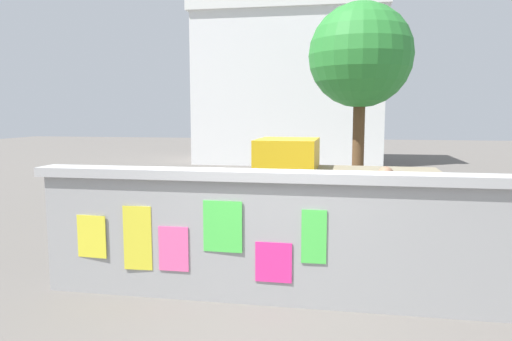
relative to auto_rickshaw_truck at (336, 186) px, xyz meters
name	(u,v)px	position (x,y,z in m)	size (l,w,h in m)	color
ground	(312,195)	(-0.72, 4.14, -0.90)	(60.00, 60.00, 0.00)	#605B56
poster_wall	(274,235)	(-0.73, -3.86, -0.04)	(6.24, 0.42, 1.67)	#9B9B9B
auto_rickshaw_truck	(336,186)	(0.00, 0.00, 0.00)	(3.64, 1.59, 1.85)	black
motorcycle	(193,225)	(-2.41, -1.92, -0.44)	(1.90, 0.56, 0.87)	black
bicycle_near	(204,200)	(-3.04, 0.92, -0.54)	(1.65, 0.62, 0.95)	black
person_walking	(385,210)	(0.71, -2.68, 0.09)	(0.37, 0.37, 1.62)	purple
tree_roadside	(361,56)	(0.63, 5.66, 3.21)	(3.21, 3.21, 5.75)	brown
building_background	(290,85)	(-2.38, 13.45, 2.83)	(8.90, 4.71, 7.40)	silver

